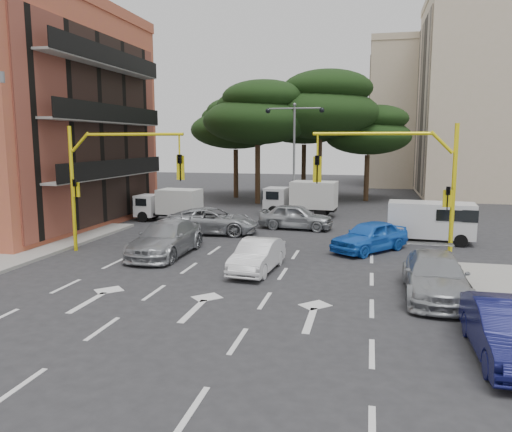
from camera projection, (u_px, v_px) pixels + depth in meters
The scene contains 21 objects.
ground at pixel (235, 271), 20.53m from camera, with size 120.00×120.00×0.00m, color #28282B.
median_strip at pixel (293, 214), 35.94m from camera, with size 1.40×6.00×0.15m, color gray.
apartment_beige_far at pixel (439, 115), 58.83m from camera, with size 16.20×12.15×16.70m.
pine_left_near at pixel (258, 113), 41.42m from camera, with size 9.15×9.15×10.23m.
pine_center at pixel (321, 105), 42.14m from camera, with size 9.98×9.98×11.16m.
pine_left_far at pixel (236, 123), 46.04m from camera, with size 8.32×8.32×9.30m.
pine_right at pixel (369, 130), 43.50m from camera, with size 7.49×7.49×8.37m.
pine_back at pixel (305, 116), 47.51m from camera, with size 9.15×9.15×10.23m.
signal_mast_right at pixel (408, 176), 20.37m from camera, with size 5.79×0.37×6.00m.
signal_mast_left at pixel (106, 171), 23.37m from camera, with size 5.79×0.37×6.00m.
street_lamp_center at pixel (294, 139), 35.14m from camera, with size 4.16×0.36×7.77m.
car_white_hatch at pixel (257, 256), 20.38m from camera, with size 1.39×3.98×1.31m, color silver.
car_blue_compact at pixel (370, 236), 24.06m from camera, with size 1.76×4.37×1.49m, color blue.
car_silver_wagon at pixel (166, 238), 23.33m from camera, with size 2.22×5.45×1.58m, color #989B9F.
car_silver_cross_a at pixel (212, 221), 28.72m from camera, with size 2.45×5.31×1.47m, color #A7AAB0.
car_silver_cross_b at pixel (296, 217), 30.20m from camera, with size 1.80×4.48×1.52m, color #9EA2A6.
car_navy_parked at pixel (507, 331), 12.16m from camera, with size 1.51×4.33×1.43m, color #0C0E3D.
car_silver_parked at pixel (435, 276), 17.06m from camera, with size 2.06×5.06×1.47m, color #9B9EA2.
van_white at pixel (431, 222), 26.23m from camera, with size 1.95×4.32×2.16m, color silver, non-canonical shape.
box_truck_a at pixel (169, 205), 33.05m from camera, with size 1.85×4.39×2.16m, color white, non-canonical shape.
box_truck_b at pixel (301, 199), 35.11m from camera, with size 2.14×5.10×2.51m, color silver, non-canonical shape.
Camera 1 is at (5.31, -19.26, 5.32)m, focal length 35.00 mm.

